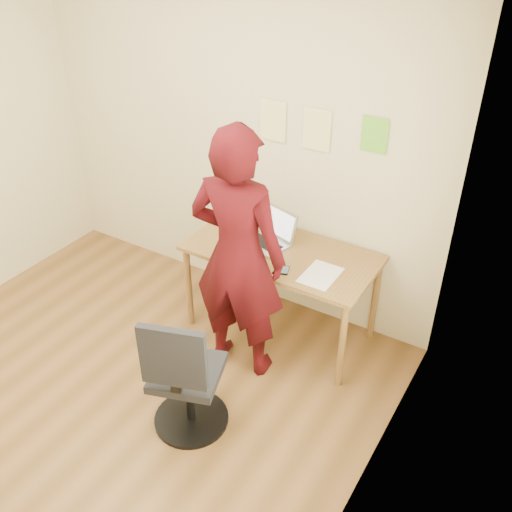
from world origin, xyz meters
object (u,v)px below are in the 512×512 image
Objects in this scene: desk at (281,261)px; person at (238,256)px; phone at (285,270)px; office_chair at (185,383)px; laptop at (270,236)px.

person is at bearing -99.80° from desk.
person is (-0.08, -0.46, 0.27)m from desk.
desk is 0.76× the size of person.
office_chair is at bearing -119.15° from phone.
desk is 0.21m from laptop.
desk is 0.27m from phone.
person reaches higher than phone.
office_chair is 0.88m from person.
office_chair is (-0.17, -0.96, -0.34)m from phone.
laptop is 0.55m from person.
phone reaches higher than desk.
laptop reaches higher than office_chair.
phone is 0.38m from person.
office_chair reaches higher than desk.
phone is (0.28, -0.28, -0.05)m from laptop.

